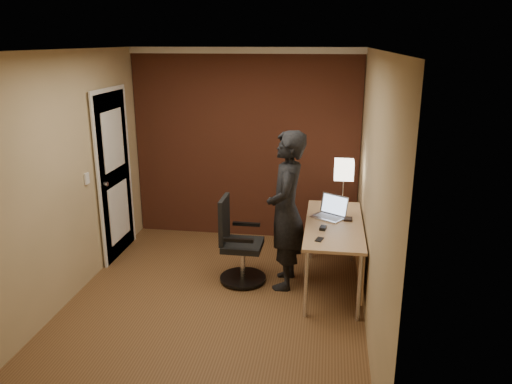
% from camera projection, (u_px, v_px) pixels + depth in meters
% --- Properties ---
extents(room, '(4.00, 4.00, 4.00)m').
position_uv_depth(room, '(218.00, 142.00, 6.18)').
color(room, brown).
rests_on(room, ground).
extents(desk, '(0.60, 1.50, 0.73)m').
position_uv_depth(desk, '(341.00, 235.00, 5.30)').
color(desk, tan).
rests_on(desk, ground).
extents(desk_lamp, '(0.22, 0.22, 0.54)m').
position_uv_depth(desk_lamp, '(344.00, 170.00, 5.74)').
color(desk_lamp, silver).
rests_on(desk_lamp, desk).
extents(laptop, '(0.42, 0.40, 0.23)m').
position_uv_depth(laptop, '(331.00, 211.00, 5.44)').
color(laptop, silver).
rests_on(laptop, desk).
extents(mouse, '(0.08, 0.11, 0.03)m').
position_uv_depth(mouse, '(323.00, 228.00, 5.09)').
color(mouse, black).
rests_on(mouse, desk).
extents(phone, '(0.09, 0.13, 0.01)m').
position_uv_depth(phone, '(319.00, 239.00, 4.82)').
color(phone, black).
rests_on(phone, desk).
extents(wallet, '(0.10, 0.11, 0.02)m').
position_uv_depth(wallet, '(348.00, 219.00, 5.35)').
color(wallet, black).
rests_on(wallet, desk).
extents(office_chair, '(0.52, 0.53, 0.95)m').
position_uv_depth(office_chair, '(237.00, 246.00, 5.47)').
color(office_chair, black).
rests_on(office_chair, ground).
extents(person, '(0.41, 0.63, 1.71)m').
position_uv_depth(person, '(286.00, 211.00, 5.27)').
color(person, black).
rests_on(person, ground).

